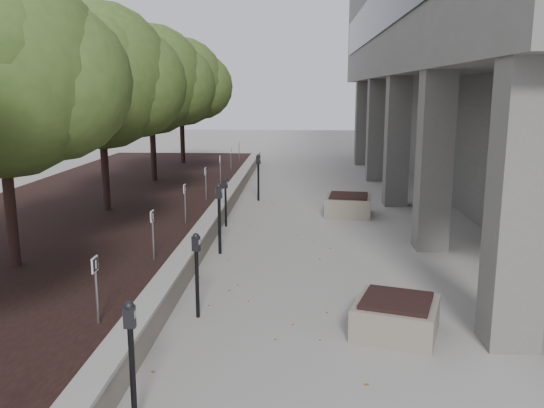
% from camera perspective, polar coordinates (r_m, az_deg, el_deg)
% --- Properties ---
extents(ground, '(90.00, 90.00, 0.00)m').
position_cam_1_polar(ground, '(7.60, -0.66, -16.58)').
color(ground, gray).
rests_on(ground, ground).
extents(retaining_wall, '(0.39, 26.00, 0.50)m').
position_cam_1_polar(retaining_wall, '(16.20, -5.11, -0.44)').
color(retaining_wall, gray).
rests_on(retaining_wall, ground).
extents(planting_bed, '(7.00, 26.00, 0.40)m').
position_cam_1_polar(planting_bed, '(17.11, -17.39, -0.45)').
color(planting_bed, black).
rests_on(planting_bed, ground).
extents(crabapple_tree_2, '(4.60, 4.00, 5.44)m').
position_cam_1_polar(crabapple_tree_2, '(11.03, -25.63, 7.99)').
color(crabapple_tree_2, '#395520').
rests_on(crabapple_tree_2, planting_bed).
extents(crabapple_tree_3, '(4.60, 4.00, 5.44)m').
position_cam_1_polar(crabapple_tree_3, '(15.61, -16.86, 9.30)').
color(crabapple_tree_3, '#395520').
rests_on(crabapple_tree_3, planting_bed).
extents(crabapple_tree_4, '(4.60, 4.00, 5.44)m').
position_cam_1_polar(crabapple_tree_4, '(20.38, -12.10, 9.92)').
color(crabapple_tree_4, '#395520').
rests_on(crabapple_tree_4, planting_bed).
extents(crabapple_tree_5, '(4.60, 4.00, 5.44)m').
position_cam_1_polar(crabapple_tree_5, '(25.25, -9.15, 10.27)').
color(crabapple_tree_5, '#395520').
rests_on(crabapple_tree_5, planting_bed).
extents(parking_sign_2, '(0.04, 0.22, 0.96)m').
position_cam_1_polar(parking_sign_2, '(8.17, -17.31, -8.34)').
color(parking_sign_2, black).
rests_on(parking_sign_2, planting_bed).
extents(parking_sign_3, '(0.04, 0.22, 0.96)m').
position_cam_1_polar(parking_sign_3, '(10.91, -11.93, -3.11)').
color(parking_sign_3, black).
rests_on(parking_sign_3, planting_bed).
extents(parking_sign_4, '(0.04, 0.22, 0.96)m').
position_cam_1_polar(parking_sign_4, '(13.75, -8.77, 0.01)').
color(parking_sign_4, black).
rests_on(parking_sign_4, planting_bed).
extents(parking_sign_5, '(0.04, 0.22, 0.96)m').
position_cam_1_polar(parking_sign_5, '(16.65, -6.70, 2.05)').
color(parking_sign_5, black).
rests_on(parking_sign_5, planting_bed).
extents(parking_sign_6, '(0.04, 0.22, 0.96)m').
position_cam_1_polar(parking_sign_6, '(19.58, -5.25, 3.48)').
color(parking_sign_6, black).
rests_on(parking_sign_6, planting_bed).
extents(parking_sign_7, '(0.04, 0.22, 0.96)m').
position_cam_1_polar(parking_sign_7, '(22.53, -4.17, 4.54)').
color(parking_sign_7, black).
rests_on(parking_sign_7, planting_bed).
extents(parking_sign_8, '(0.04, 0.22, 0.96)m').
position_cam_1_polar(parking_sign_8, '(25.49, -3.34, 5.35)').
color(parking_sign_8, black).
rests_on(parking_sign_8, planting_bed).
extents(parking_meter_1, '(0.14, 0.11, 1.42)m').
position_cam_1_polar(parking_meter_1, '(6.42, -13.95, -15.39)').
color(parking_meter_1, black).
rests_on(parking_meter_1, ground).
extents(parking_meter_2, '(0.16, 0.13, 1.39)m').
position_cam_1_polar(parking_meter_2, '(9.05, -7.59, -7.18)').
color(parking_meter_2, black).
rests_on(parking_meter_2, ground).
extents(parking_meter_3, '(0.16, 0.12, 1.58)m').
position_cam_1_polar(parking_meter_3, '(12.45, -5.33, -1.51)').
color(parking_meter_3, black).
rests_on(parking_meter_3, ground).
extents(parking_meter_4, '(0.15, 0.13, 1.32)m').
position_cam_1_polar(parking_meter_4, '(14.97, -4.71, 0.18)').
color(parking_meter_4, black).
rests_on(parking_meter_4, ground).
extents(parking_meter_5, '(0.18, 0.15, 1.54)m').
position_cam_1_polar(parking_meter_5, '(18.43, -1.39, 2.69)').
color(parking_meter_5, black).
rests_on(parking_meter_5, ground).
extents(planter_front, '(1.48, 1.48, 0.55)m').
position_cam_1_polar(planter_front, '(8.75, 12.41, -10.98)').
color(planter_front, gray).
rests_on(planter_front, ground).
extents(planter_back, '(1.45, 1.45, 0.60)m').
position_cam_1_polar(planter_back, '(16.53, 7.72, -0.07)').
color(planter_back, gray).
rests_on(planter_back, ground).
extents(berry_scatter, '(3.30, 14.10, 0.02)m').
position_cam_1_polar(berry_scatter, '(12.24, 0.34, -5.47)').
color(berry_scatter, maroon).
rests_on(berry_scatter, ground).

